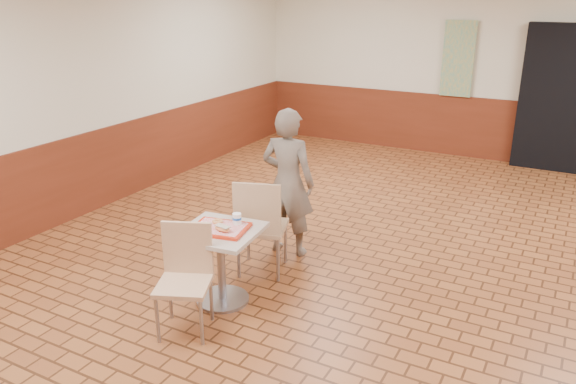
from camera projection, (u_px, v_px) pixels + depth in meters
The scene contains 11 objects.
room_shell at pixel (398, 135), 4.69m from camera, with size 8.01×10.01×3.01m.
wainscot_band at pixel (391, 243), 5.02m from camera, with size 8.00×10.00×1.00m.
promo_poster at pixel (458, 59), 9.01m from camera, with size 0.50×0.03×1.20m, color gray.
main_table at pixel (221, 254), 4.90m from camera, with size 0.66×0.66×0.69m.
chair_main_front at pixel (185, 272), 4.51m from camera, with size 0.54×0.54×0.89m.
chair_main_back at pixel (260, 222), 5.36m from camera, with size 0.57×0.57×0.98m.
customer at pixel (288, 183), 5.75m from camera, with size 0.57×0.37×1.55m, color #6C6053.
serving_tray at pixel (220, 228), 4.82m from camera, with size 0.47×0.37×0.03m.
ring_donut at pixel (218, 221), 4.89m from camera, with size 0.10×0.10×0.03m, color #D98F4F.
long_john_donut at pixel (222, 228), 4.73m from camera, with size 0.17×0.10×0.05m.
paper_cup at pixel (237, 219), 4.86m from camera, with size 0.08×0.08×0.10m.
Camera 1 is at (1.36, -4.46, 2.63)m, focal length 35.00 mm.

